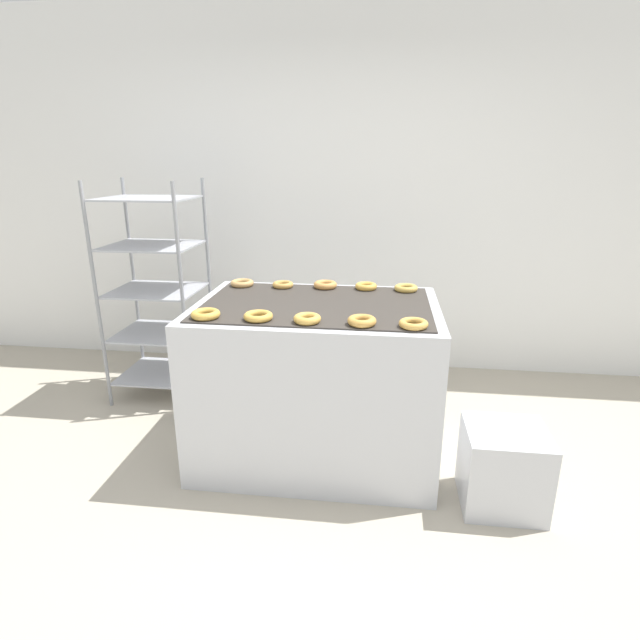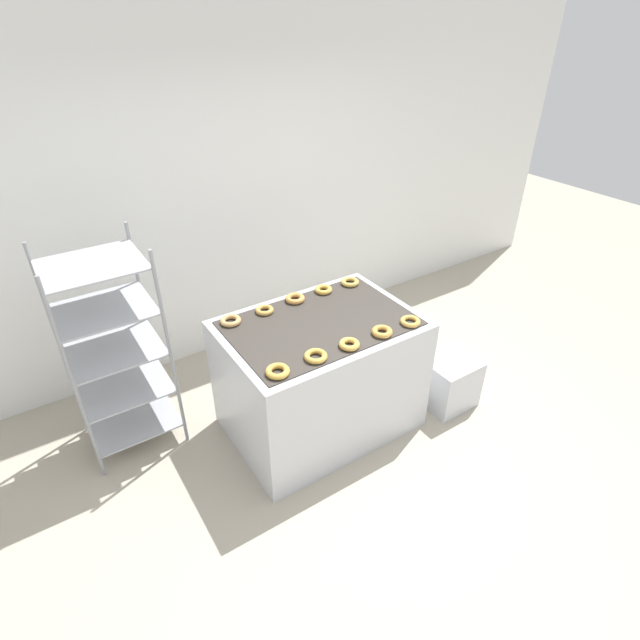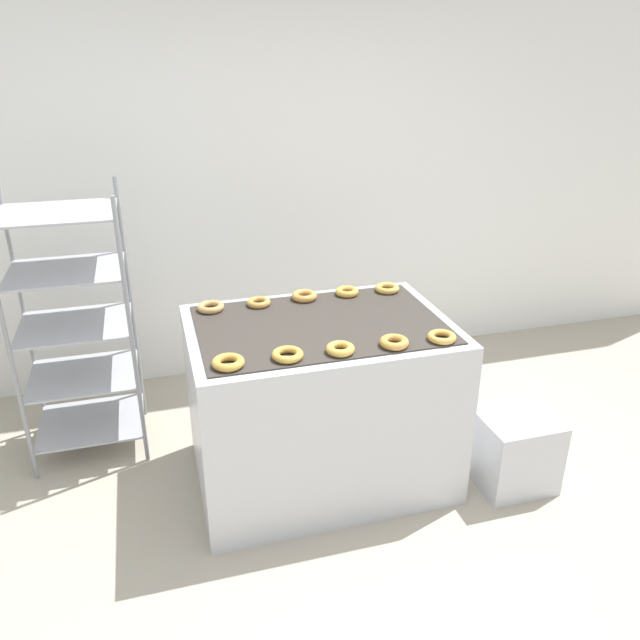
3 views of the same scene
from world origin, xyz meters
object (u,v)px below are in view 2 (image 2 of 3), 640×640
donut_near_leftmost (278,371)px  donut_near_left (316,356)px  donut_far_left (265,310)px  fryer_machine (320,376)px  donut_near_center (349,344)px  donut_far_center (295,299)px  donut_far_rightmost (350,282)px  baking_rack_cart (114,350)px  donut_far_leftmost (231,321)px  donut_near_rightmost (410,321)px  donut_far_right (323,290)px  donut_near_right (382,332)px  glaze_bin (448,381)px

donut_near_leftmost → donut_near_left: (0.27, 0.00, -0.00)m
donut_near_leftmost → donut_near_left: 0.27m
donut_far_left → fryer_machine: bearing=-52.3°
donut_near_center → donut_far_center: 0.68m
donut_near_left → donut_far_rightmost: bearing=41.7°
donut_far_center → donut_near_leftmost: bearing=-127.7°
baking_rack_cart → donut_far_leftmost: size_ratio=10.84×
donut_far_rightmost → donut_near_rightmost: bearing=-89.1°
donut_near_center → donut_far_leftmost: donut_near_center is taller
donut_near_leftmost → donut_near_center: 0.51m
donut_far_left → donut_far_rightmost: donut_far_rightmost is taller
fryer_machine → donut_far_leftmost: bearing=147.2°
donut_far_left → donut_far_right: donut_far_right is taller
baking_rack_cart → donut_far_center: (1.24, -0.30, 0.16)m
donut_far_right → donut_near_right: bearing=-89.4°
donut_far_left → donut_far_center: size_ratio=0.90×
donut_far_center → baking_rack_cart: bearing=166.3°
donut_near_center → baking_rack_cart: bearing=141.4°
fryer_machine → donut_far_leftmost: size_ratio=9.34×
glaze_bin → donut_near_right: size_ratio=3.00×
donut_near_leftmost → glaze_bin: bearing=-1.2°
baking_rack_cart → donut_far_left: baking_rack_cart is taller
fryer_machine → baking_rack_cart: 1.43m
donut_far_leftmost → baking_rack_cart: bearing=156.2°
donut_far_leftmost → donut_far_right: 0.77m
donut_far_center → donut_far_rightmost: (0.49, -0.01, -0.00)m
donut_near_leftmost → donut_far_right: 1.02m
donut_near_rightmost → donut_far_leftmost: 1.22m
glaze_bin → donut_near_center: (-0.99, 0.02, 0.73)m
donut_near_center → donut_far_center: (0.01, 0.68, 0.00)m
donut_near_rightmost → donut_far_center: size_ratio=0.96×
donut_far_leftmost → donut_far_rightmost: bearing=0.2°
donut_near_center → donut_far_center: size_ratio=0.94×
donut_far_left → baking_rack_cart: bearing=161.9°
glaze_bin → donut_near_leftmost: size_ratio=2.87×
baking_rack_cart → donut_near_leftmost: (0.72, -0.97, 0.15)m
fryer_machine → donut_far_center: 0.59m
donut_far_right → donut_far_rightmost: size_ratio=0.95×
donut_near_right → donut_far_leftmost: bearing=139.1°
donut_near_left → donut_near_rightmost: bearing=-1.4°
baking_rack_cart → donut_far_left: 1.04m
glaze_bin → donut_near_leftmost: donut_near_leftmost is taller
donut_near_right → fryer_machine: bearing=127.7°
baking_rack_cart → donut_near_rightmost: 2.00m
donut_far_rightmost → donut_far_leftmost: bearing=-179.8°
donut_near_rightmost → donut_far_center: (-0.50, 0.69, 0.00)m
glaze_bin → baking_rack_cart: bearing=155.6°
donut_near_left → donut_near_leftmost: bearing=-179.4°
donut_far_leftmost → fryer_machine: bearing=-32.8°
donut_near_rightmost → donut_far_leftmost: (-1.01, 0.67, 0.00)m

